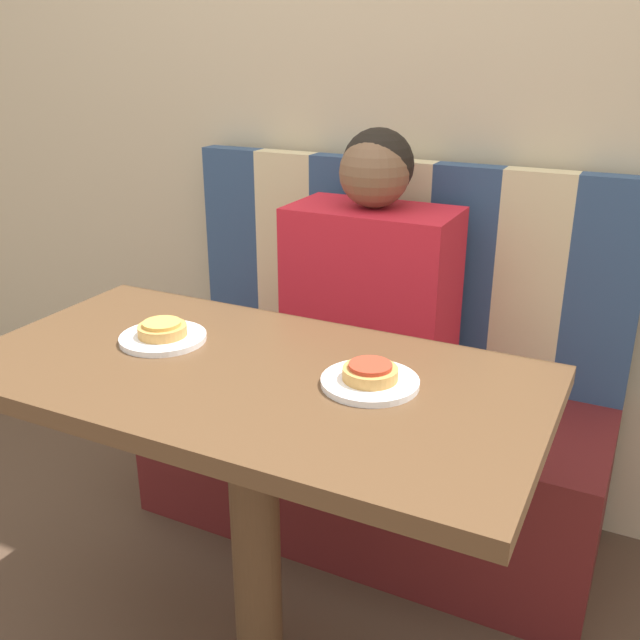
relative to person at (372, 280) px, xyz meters
The scene contains 9 objects.
wall_back 0.63m from the person, 90.00° to the left, with size 7.00×0.05×2.60m.
booth_seat 0.52m from the person, 90.00° to the right, with size 1.25×0.48×0.43m.
booth_backrest 0.21m from the person, 90.00° to the left, with size 1.25×0.06×0.58m.
dining_table 0.60m from the person, 90.00° to the right, with size 1.08×0.56×0.74m.
person is the anchor object (origin of this frame).
plate_left 0.60m from the person, 112.08° to the right, with size 0.17×0.17×0.01m.
plate_right 0.60m from the person, 67.92° to the right, with size 0.17×0.17×0.01m.
pizza_left 0.60m from the person, 112.08° to the right, with size 0.10×0.10×0.03m.
pizza_right 0.60m from the person, 67.92° to the right, with size 0.10×0.10×0.03m.
Camera 1 is at (0.64, -1.01, 1.30)m, focal length 40.00 mm.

